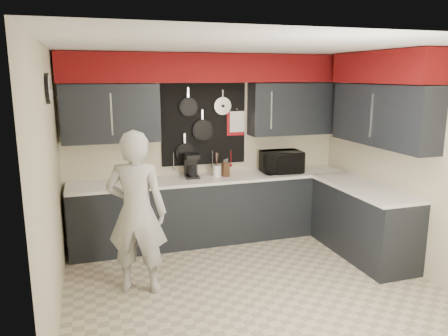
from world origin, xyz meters
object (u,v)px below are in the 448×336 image
object	(u,v)px
utensil_crock	(217,171)
coffee_maker	(192,165)
knife_block	(226,170)
person	(137,213)
microwave	(281,162)

from	to	relation	value
utensil_crock	coffee_maker	size ratio (longest dim) A/B	0.45
knife_block	person	world-z (taller)	person
microwave	coffee_maker	distance (m)	1.32
knife_block	coffee_maker	size ratio (longest dim) A/B	0.59
utensil_crock	coffee_maker	world-z (taller)	coffee_maker
microwave	person	world-z (taller)	person
knife_block	utensil_crock	xyz separation A→B (m)	(-0.11, 0.06, -0.02)
microwave	utensil_crock	bearing A→B (deg)	178.96
utensil_crock	coffee_maker	xyz separation A→B (m)	(-0.36, 0.02, 0.10)
utensil_crock	coffee_maker	distance (m)	0.37
microwave	utensil_crock	world-z (taller)	microwave
knife_block	utensil_crock	bearing A→B (deg)	141.85
microwave	utensil_crock	xyz separation A→B (m)	(-0.96, 0.07, -0.08)
coffee_maker	person	size ratio (longest dim) A/B	0.19
utensil_crock	person	world-z (taller)	person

